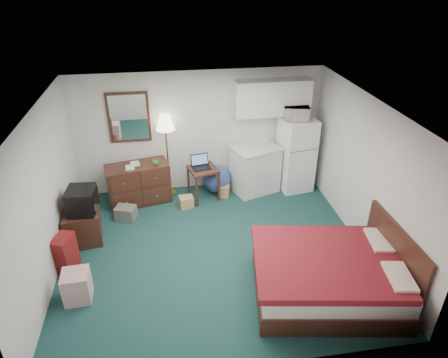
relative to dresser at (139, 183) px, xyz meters
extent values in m
cube|color=#12292A|center=(1.28, -1.80, -0.41)|extent=(5.00, 4.50, 0.01)
cube|color=silver|center=(1.28, -1.80, 2.09)|extent=(5.00, 4.50, 0.01)
cube|color=silver|center=(1.28, 0.45, 0.84)|extent=(5.00, 0.01, 2.50)
cube|color=silver|center=(1.28, -4.05, 0.84)|extent=(5.00, 0.01, 2.50)
cube|color=silver|center=(-1.22, -1.80, 0.84)|extent=(0.01, 4.50, 2.50)
cube|color=silver|center=(3.78, -1.80, 0.84)|extent=(0.01, 4.50, 2.50)
sphere|color=#314682|center=(1.60, 0.15, -0.11)|extent=(0.66, 0.66, 0.60)
imported|color=white|center=(3.16, 0.06, 1.31)|extent=(0.53, 0.36, 0.33)
imported|color=#AF8550|center=(-0.20, -0.11, 0.52)|extent=(0.17, 0.04, 0.23)
imported|color=#AF8550|center=(-0.11, 0.02, 0.52)|extent=(0.17, 0.05, 0.23)
imported|color=green|center=(0.38, -0.02, 0.47)|extent=(0.13, 0.11, 0.12)
camera|label=1|loc=(0.62, -7.09, 3.92)|focal=32.00mm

